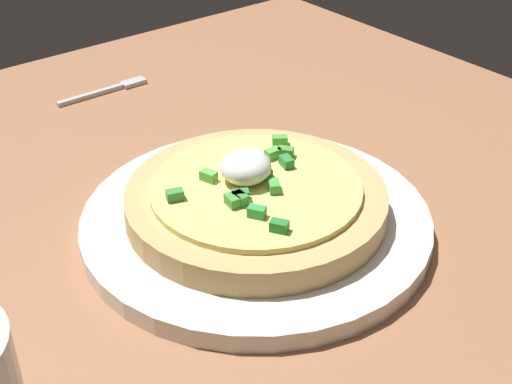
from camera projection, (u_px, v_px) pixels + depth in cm
name	position (u px, v px, depth cm)	size (l,w,h in cm)	color
dining_table	(158.00, 252.00, 57.86)	(96.90, 80.48, 2.62)	#926142
plate	(256.00, 221.00, 57.88)	(27.76, 27.76, 1.55)	silver
pizza	(256.00, 199.00, 56.75)	(20.54, 20.54, 5.10)	tan
fork	(110.00, 89.00, 80.22)	(10.65, 1.42, 0.50)	#B7B7BC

